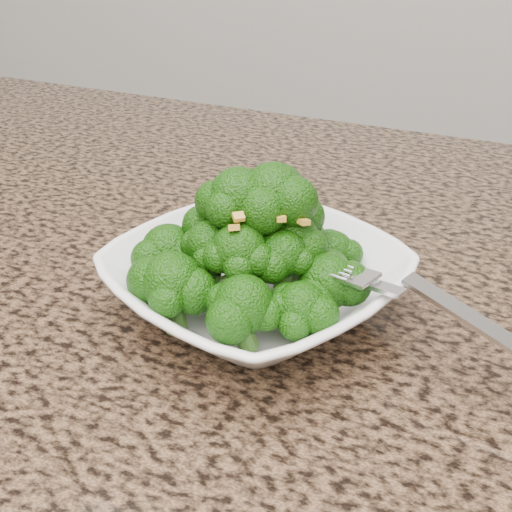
% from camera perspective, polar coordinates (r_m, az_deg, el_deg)
% --- Properties ---
extents(granite_counter, '(1.64, 1.04, 0.03)m').
position_cam_1_polar(granite_counter, '(0.55, -16.04, -4.67)').
color(granite_counter, brown).
rests_on(granite_counter, cabinet).
extents(bowl, '(0.27, 0.27, 0.05)m').
position_cam_1_polar(bowl, '(0.49, -0.00, -2.48)').
color(bowl, white).
rests_on(bowl, granite_counter).
extents(broccoli_pile, '(0.18, 0.18, 0.08)m').
position_cam_1_polar(broccoli_pile, '(0.46, -0.00, 4.35)').
color(broccoli_pile, '#174D08').
rests_on(broccoli_pile, bowl).
extents(garlic_topping, '(0.11, 0.11, 0.01)m').
position_cam_1_polar(garlic_topping, '(0.44, -0.00, 9.24)').
color(garlic_topping, gold).
rests_on(garlic_topping, broccoli_pile).
extents(fork, '(0.20, 0.09, 0.01)m').
position_cam_1_polar(fork, '(0.43, 12.14, -2.98)').
color(fork, silver).
rests_on(fork, bowl).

